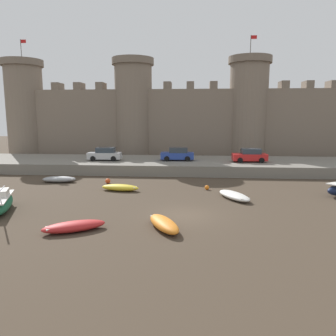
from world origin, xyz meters
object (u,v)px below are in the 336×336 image
rowboat_midflat_centre (234,195)px  rowboat_foreground_centre (120,187)px  rowboat_foreground_right (59,179)px  sailboat_foreground_left (1,203)px  rowboat_near_channel_left (74,226)px  car_quay_west (250,156)px  car_quay_centre_east (105,154)px  rowboat_near_channel_right (164,224)px  mooring_buoy_mid_mud (207,187)px  mooring_buoy_near_channel (108,181)px  car_quay_centre_west (177,154)px

rowboat_midflat_centre → rowboat_foreground_centre: 10.29m
rowboat_midflat_centre → rowboat_foreground_centre: rowboat_foreground_centre is taller
rowboat_foreground_right → sailboat_foreground_left: size_ratio=0.67×
rowboat_foreground_centre → rowboat_near_channel_left: (-0.42, -10.62, 0.00)m
rowboat_near_channel_left → car_quay_west: bearing=57.4°
car_quay_west → car_quay_centre_east: (-17.89, 0.01, 0.00)m
rowboat_near_channel_right → rowboat_foreground_centre: bearing=116.6°
rowboat_foreground_right → car_quay_west: (20.62, 7.79, 1.68)m
rowboat_near_channel_right → rowboat_foreground_centre: 10.99m
rowboat_near_channel_right → rowboat_near_channel_left: bearing=-171.5°
rowboat_near_channel_right → mooring_buoy_mid_mud: size_ratio=8.78×
mooring_buoy_mid_mud → sailboat_foreground_left: bearing=-151.9°
rowboat_foreground_centre → mooring_buoy_near_channel: size_ratio=7.01×
rowboat_foreground_centre → rowboat_near_channel_left: size_ratio=0.94×
rowboat_near_channel_right → mooring_buoy_mid_mud: 11.29m
rowboat_near_channel_right → rowboat_midflat_centre: 9.25m
rowboat_foreground_centre → rowboat_midflat_centre: bearing=-12.0°
rowboat_foreground_centre → mooring_buoy_mid_mud: 8.02m
sailboat_foreground_left → rowboat_near_channel_right: bearing=-13.2°
rowboat_midflat_centre → rowboat_near_channel_left: bearing=-141.0°
mooring_buoy_near_channel → car_quay_centre_east: size_ratio=0.12×
rowboat_foreground_right → car_quay_centre_east: size_ratio=0.84×
rowboat_midflat_centre → rowboat_near_channel_left: size_ratio=1.04×
car_quay_west → rowboat_foreground_right: bearing=-159.3°
mooring_buoy_mid_mud → car_quay_centre_east: size_ratio=0.10×
rowboat_near_channel_right → rowboat_foreground_right: bearing=132.6°
sailboat_foreground_left → car_quay_centre_west: size_ratio=1.25×
rowboat_near_channel_right → rowboat_midflat_centre: size_ratio=0.92×
rowboat_near_channel_left → car_quay_west: (13.89, 21.71, 1.69)m
mooring_buoy_near_channel → car_quay_west: car_quay_west is taller
mooring_buoy_near_channel → car_quay_centre_east: car_quay_centre_east is taller
mooring_buoy_near_channel → car_quay_centre_west: car_quay_centre_west is taller
rowboat_near_channel_right → mooring_buoy_mid_mud: (3.03, 10.87, -0.14)m
mooring_buoy_mid_mud → car_quay_centre_west: size_ratio=0.10×
rowboat_midflat_centre → mooring_buoy_mid_mud: bearing=123.5°
sailboat_foreground_left → car_quay_centre_east: 18.34m
rowboat_midflat_centre → car_quay_west: size_ratio=0.97×
rowboat_near_channel_right → rowboat_foreground_right: (-12.07, 13.12, -0.02)m
mooring_buoy_near_channel → car_quay_west: (15.44, 8.04, 1.75)m
rowboat_foreground_centre → car_quay_centre_east: bearing=111.7°
car_quay_centre_west → rowboat_foreground_centre: bearing=-111.7°
rowboat_midflat_centre → rowboat_near_channel_left: rowboat_near_channel_left is taller
rowboat_midflat_centre → rowboat_near_channel_right: bearing=-123.8°
sailboat_foreground_left → car_quay_west: bearing=41.3°
sailboat_foreground_left → mooring_buoy_mid_mud: sailboat_foreground_left is taller
rowboat_near_channel_left → car_quay_centre_east: bearing=100.4°
rowboat_near_channel_right → car_quay_centre_west: car_quay_centre_west is taller
car_quay_centre_west → car_quay_west: (8.81, -0.63, 0.00)m
rowboat_foreground_centre → car_quay_centre_west: (4.66, 11.71, 1.70)m
rowboat_near_channel_right → rowboat_foreground_centre: rowboat_near_channel_right is taller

